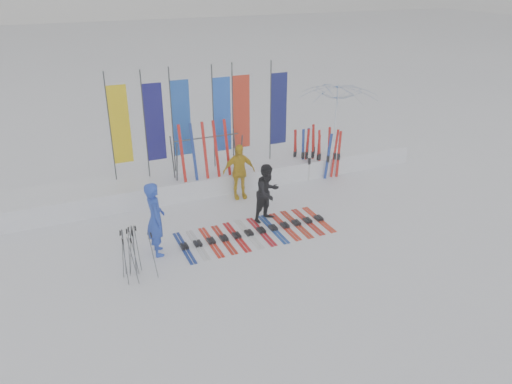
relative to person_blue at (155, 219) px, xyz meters
name	(u,v)px	position (x,y,z in m)	size (l,w,h in m)	color
ground	(275,256)	(2.55, -1.27, -0.93)	(120.00, 120.00, 0.00)	white
snow_bank	(212,177)	(2.55, 3.33, -0.63)	(14.00, 1.60, 0.60)	white
person_blue	(155,219)	(0.00, 0.00, 0.00)	(0.68, 0.45, 1.86)	#1F3FB9
person_black	(268,193)	(3.18, 0.53, -0.12)	(0.79, 0.62, 1.63)	black
person_yellow	(239,172)	(3.01, 2.20, -0.09)	(0.99, 0.41, 1.68)	gold
tent_canopy	(337,118)	(7.83, 4.53, 0.38)	(2.87, 2.92, 2.63)	white
ski_row	(255,232)	(2.57, -0.05, -0.90)	(4.01, 1.69, 0.07)	navy
pole_cluster	(133,254)	(-0.72, -0.79, -0.34)	(0.73, 0.53, 1.24)	#595B60
feather_flags	(201,117)	(2.32, 3.52, 1.31)	(5.53, 0.28, 3.20)	#383A3F
ski_rack	(207,150)	(2.28, 2.93, 0.45)	(2.04, 0.80, 1.23)	#383A3F
upright_skis	(315,153)	(5.98, 2.85, -0.14)	(1.32, 1.13, 1.67)	navy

